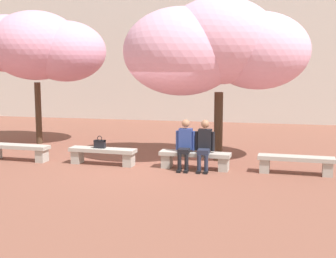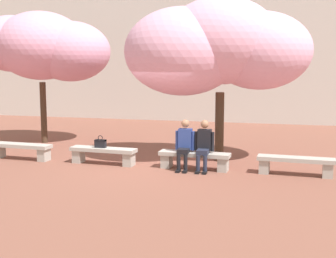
# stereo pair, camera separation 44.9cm
# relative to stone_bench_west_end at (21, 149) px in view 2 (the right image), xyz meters

# --- Properties ---
(ground_plane) EXTENTS (100.00, 100.00, 0.00)m
(ground_plane) POSITION_rel_stone_bench_west_end_xyz_m (3.78, 0.00, -0.30)
(ground_plane) COLOR brown
(building_facade) EXTENTS (28.00, 4.00, 7.87)m
(building_facade) POSITION_rel_stone_bench_west_end_xyz_m (3.78, 11.74, 3.63)
(building_facade) COLOR beige
(building_facade) RESTS_ON ground
(stone_bench_west_end) EXTENTS (1.86, 0.51, 0.45)m
(stone_bench_west_end) POSITION_rel_stone_bench_west_end_xyz_m (0.00, 0.00, 0.00)
(stone_bench_west_end) COLOR #ADA89E
(stone_bench_west_end) RESTS_ON ground
(stone_bench_near_west) EXTENTS (1.86, 0.51, 0.45)m
(stone_bench_near_west) POSITION_rel_stone_bench_west_end_xyz_m (2.52, 0.00, 0.00)
(stone_bench_near_west) COLOR #ADA89E
(stone_bench_near_west) RESTS_ON ground
(stone_bench_center) EXTENTS (1.86, 0.51, 0.45)m
(stone_bench_center) POSITION_rel_stone_bench_west_end_xyz_m (5.04, 0.00, 0.00)
(stone_bench_center) COLOR #ADA89E
(stone_bench_center) RESTS_ON ground
(stone_bench_near_east) EXTENTS (1.86, 0.51, 0.45)m
(stone_bench_near_east) POSITION_rel_stone_bench_west_end_xyz_m (7.57, 0.00, 0.00)
(stone_bench_near_east) COLOR #ADA89E
(stone_bench_near_east) RESTS_ON ground
(person_seated_left) EXTENTS (0.51, 0.69, 1.29)m
(person_seated_left) POSITION_rel_stone_bench_west_end_xyz_m (4.79, -0.05, 0.39)
(person_seated_left) COLOR black
(person_seated_left) RESTS_ON ground
(person_seated_right) EXTENTS (0.51, 0.68, 1.29)m
(person_seated_right) POSITION_rel_stone_bench_west_end_xyz_m (5.30, -0.05, 0.39)
(person_seated_right) COLOR black
(person_seated_right) RESTS_ON ground
(handbag) EXTENTS (0.30, 0.15, 0.34)m
(handbag) POSITION_rel_stone_bench_west_end_xyz_m (2.45, 0.00, 0.27)
(handbag) COLOR black
(handbag) RESTS_ON stone_bench_near_west
(cherry_tree_main) EXTENTS (5.08, 3.24, 4.51)m
(cherry_tree_main) POSITION_rel_stone_bench_west_end_xyz_m (5.37, 1.22, 2.83)
(cherry_tree_main) COLOR #473323
(cherry_tree_main) RESTS_ON ground
(cherry_tree_secondary) EXTENTS (4.54, 3.06, 4.43)m
(cherry_tree_secondary) POSITION_rel_stone_bench_west_end_xyz_m (-0.71, 2.73, 2.95)
(cherry_tree_secondary) COLOR #473323
(cherry_tree_secondary) RESTS_ON ground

